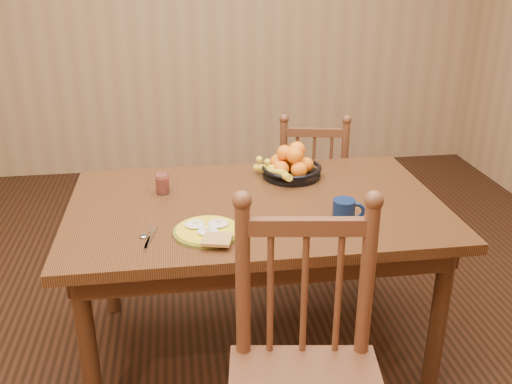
{
  "coord_description": "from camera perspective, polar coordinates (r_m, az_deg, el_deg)",
  "views": [
    {
      "loc": [
        -0.32,
        -2.22,
        1.75
      ],
      "look_at": [
        0.0,
        0.0,
        0.8
      ],
      "focal_mm": 40.0,
      "sensor_mm": 36.0,
      "label": 1
    }
  ],
  "objects": [
    {
      "name": "room",
      "position": [
        2.28,
        -0.0,
        12.82
      ],
      "size": [
        4.52,
        5.02,
        2.72
      ],
      "color": "black",
      "rests_on": "ground"
    },
    {
      "name": "dining_table",
      "position": [
        2.5,
        -0.0,
        -2.85
      ],
      "size": [
        1.6,
        1.0,
        0.75
      ],
      "color": "black",
      "rests_on": "ground"
    },
    {
      "name": "chair_far",
      "position": [
        3.41,
        5.57,
        0.28
      ],
      "size": [
        0.49,
        0.47,
        0.91
      ],
      "rotation": [
        0.0,
        0.0,
        2.93
      ],
      "color": "#4B2616",
      "rests_on": "ground"
    },
    {
      "name": "chair_near",
      "position": [
        1.87,
        5.05,
        -18.46
      ],
      "size": [
        0.54,
        0.52,
        1.06
      ],
      "rotation": [
        0.0,
        0.0,
        -0.14
      ],
      "color": "#4B2616",
      "rests_on": "ground"
    },
    {
      "name": "breakfast_plate",
      "position": [
        2.2,
        -4.83,
        -3.88
      ],
      "size": [
        0.26,
        0.3,
        0.04
      ],
      "color": "#59601E",
      "rests_on": "dining_table"
    },
    {
      "name": "fork",
      "position": [
        2.2,
        -10.51,
        -4.38
      ],
      "size": [
        0.05,
        0.18,
        0.0
      ],
      "rotation": [
        0.0,
        0.0,
        -0.2
      ],
      "color": "silver",
      "rests_on": "dining_table"
    },
    {
      "name": "spoon",
      "position": [
        2.19,
        -11.09,
        -4.57
      ],
      "size": [
        0.04,
        0.16,
        0.01
      ],
      "rotation": [
        0.0,
        0.0,
        -0.11
      ],
      "color": "silver",
      "rests_on": "dining_table"
    },
    {
      "name": "coffee_mug",
      "position": [
        2.28,
        8.87,
        -1.93
      ],
      "size": [
        0.13,
        0.09,
        0.1
      ],
      "color": "#0A193A",
      "rests_on": "dining_table"
    },
    {
      "name": "juice_glass",
      "position": [
        2.58,
        -9.34,
        0.77
      ],
      "size": [
        0.06,
        0.06,
        0.09
      ],
      "color": "silver",
      "rests_on": "dining_table"
    },
    {
      "name": "fruit_bowl",
      "position": [
        2.73,
        3.45,
        2.62
      ],
      "size": [
        0.32,
        0.32,
        0.17
      ],
      "color": "black",
      "rests_on": "dining_table"
    }
  ]
}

